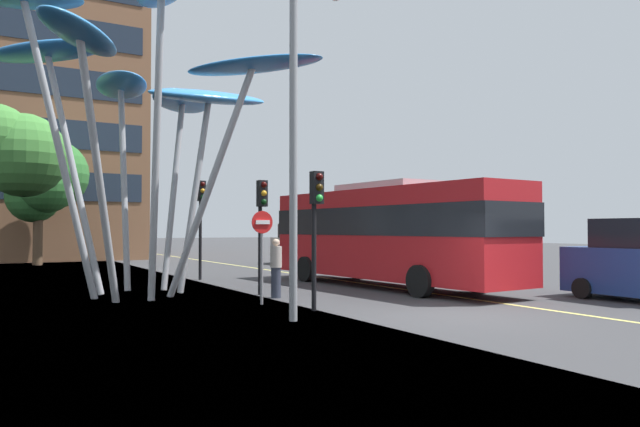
{
  "coord_description": "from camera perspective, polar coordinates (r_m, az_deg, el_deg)",
  "views": [
    {
      "loc": [
        -9.72,
        -10.54,
        2.02
      ],
      "look_at": [
        -0.41,
        5.8,
        2.5
      ],
      "focal_mm": 33.59,
      "sensor_mm": 36.0,
      "label": 1
    }
  ],
  "objects": [
    {
      "name": "traffic_light_kerb_near",
      "position": [
        14.7,
        -0.39,
        0.37
      ],
      "size": [
        0.28,
        0.42,
        3.43
      ],
      "color": "black",
      "rests_on": "ground"
    },
    {
      "name": "ground",
      "position": [
        14.06,
        11.08,
        -9.89
      ],
      "size": [
        120.0,
        240.0,
        0.1
      ],
      "color": "#38383A"
    },
    {
      "name": "tree_pavement_far",
      "position": [
        36.8,
        -24.6,
        2.73
      ],
      "size": [
        4.39,
        4.19,
        7.06
      ],
      "color": "brown",
      "rests_on": "ground"
    },
    {
      "name": "car_side_street",
      "position": [
        34.13,
        -2.07,
        -3.05
      ],
      "size": [
        1.94,
        3.84,
        2.31
      ],
      "color": "gray",
      "rests_on": "ground"
    },
    {
      "name": "no_entry_sign",
      "position": [
        16.05,
        -5.55,
        -2.72
      ],
      "size": [
        0.6,
        0.12,
        2.5
      ],
      "color": "gray",
      "rests_on": "ground"
    },
    {
      "name": "red_bus",
      "position": [
        20.87,
        6.38,
        -1.59
      ],
      "size": [
        3.16,
        11.04,
        3.6
      ],
      "color": "red",
      "rests_on": "ground"
    },
    {
      "name": "pedestrian",
      "position": [
        17.58,
        -4.21,
        -5.21
      ],
      "size": [
        0.34,
        0.34,
        1.73
      ],
      "color": "#2D3342",
      "rests_on": "ground"
    },
    {
      "name": "traffic_light_kerb_far",
      "position": [
        18.29,
        -5.6,
        0.16
      ],
      "size": [
        0.28,
        0.42,
        3.49
      ],
      "color": "black",
      "rests_on": "ground"
    },
    {
      "name": "leaf_sculpture",
      "position": [
        19.56,
        -16.88,
        12.36
      ],
      "size": [
        9.43,
        9.24,
        8.91
      ],
      "color": "#9EA0A5",
      "rests_on": "ground"
    },
    {
      "name": "car_parked_far",
      "position": [
        28.31,
        5.57,
        -3.43
      ],
      "size": [
        2.07,
        4.13,
        2.25
      ],
      "color": "gray",
      "rests_on": "ground"
    },
    {
      "name": "car_parked_mid",
      "position": [
        23.5,
        12.56,
        -4.0
      ],
      "size": [
        2.0,
        4.32,
        2.06
      ],
      "color": "silver",
      "rests_on": "ground"
    },
    {
      "name": "street_lamp",
      "position": [
        13.57,
        -1.43,
        10.77
      ],
      "size": [
        1.4,
        0.44,
        7.73
      ],
      "color": "gray",
      "rests_on": "ground"
    },
    {
      "name": "traffic_light_island_mid",
      "position": [
        24.1,
        -11.25,
        0.49
      ],
      "size": [
        0.28,
        0.42,
        3.92
      ],
      "color": "black",
      "rests_on": "ground"
    },
    {
      "name": "tree_pavement_near",
      "position": [
        25.61,
        -28.21,
        5.64
      ],
      "size": [
        5.02,
        4.2,
        6.98
      ],
      "color": "brown",
      "rests_on": "ground"
    }
  ]
}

